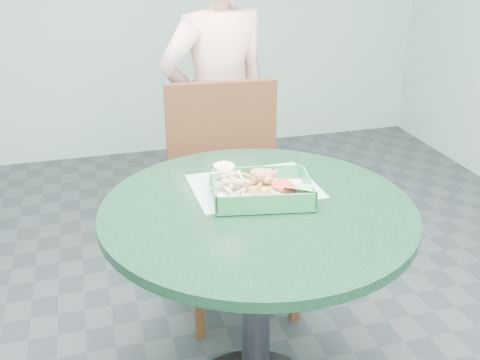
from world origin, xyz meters
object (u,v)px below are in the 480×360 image
object	(u,v)px
dining_chair	(229,181)
food_basket	(262,199)
crab_sandwich	(260,184)
cafe_table	(257,261)
diner_person	(218,113)
sauce_ramekin	(219,179)

from	to	relation	value
dining_chair	food_basket	xyz separation A→B (m)	(-0.07, -0.65, 0.23)
food_basket	crab_sandwich	size ratio (longest dim) A/B	2.55
cafe_table	diner_person	world-z (taller)	diner_person
diner_person	food_basket	xyz separation A→B (m)	(-0.09, -0.92, 0.02)
food_basket	crab_sandwich	xyz separation A→B (m)	(0.01, 0.04, 0.03)
crab_sandwich	sauce_ramekin	distance (m)	0.13
diner_person	crab_sandwich	size ratio (longest dim) A/B	13.26
cafe_table	crab_sandwich	xyz separation A→B (m)	(0.03, 0.08, 0.22)
food_basket	sauce_ramekin	world-z (taller)	sauce_ramekin
diner_person	crab_sandwich	xyz separation A→B (m)	(-0.08, -0.88, 0.05)
cafe_table	crab_sandwich	world-z (taller)	crab_sandwich
diner_person	food_basket	size ratio (longest dim) A/B	5.20
dining_chair	sauce_ramekin	distance (m)	0.63
diner_person	sauce_ramekin	bearing A→B (deg)	60.37
diner_person	cafe_table	bearing A→B (deg)	67.01
dining_chair	diner_person	distance (m)	0.35
cafe_table	food_basket	bearing A→B (deg)	58.77
sauce_ramekin	dining_chair	bearing A→B (deg)	72.40
cafe_table	dining_chair	size ratio (longest dim) A/B	0.99
dining_chair	food_basket	distance (m)	0.69
dining_chair	crab_sandwich	world-z (taller)	dining_chair
food_basket	sauce_ramekin	xyz separation A→B (m)	(-0.11, 0.11, 0.03)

